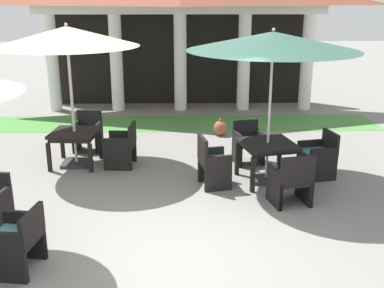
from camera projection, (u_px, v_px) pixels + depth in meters
name	position (u px, v px, depth m)	size (l,w,h in m)	color
ground_plane	(180.00, 251.00, 6.39)	(60.00, 60.00, 0.00)	gray
lawn_strip	(181.00, 123.00, 12.72)	(10.49, 1.69, 0.01)	#47843D
patio_chair_near_foreground_east	(17.00, 241.00, 5.84)	(0.63, 0.69, 0.82)	black
patio_table_mid_left	(75.00, 136.00, 9.45)	(0.96, 0.96, 0.71)	black
patio_umbrella_mid_left	(67.00, 37.00, 8.87)	(2.74, 2.74, 2.81)	#2D2D2D
patio_chair_mid_left_east	(122.00, 146.00, 9.46)	(0.61, 0.65, 0.87)	black
patio_chair_mid_left_north	(88.00, 132.00, 10.41)	(0.61, 0.56, 0.87)	black
patio_table_mid_right	(268.00, 148.00, 8.60)	(1.11, 1.11, 0.75)	black
patio_umbrella_mid_right	(273.00, 42.00, 8.03)	(2.99, 2.99, 2.78)	#2D2D2D
patio_chair_mid_right_west	(212.00, 164.00, 8.44)	(0.60, 0.65, 0.93)	black
patio_chair_mid_right_south	(291.00, 181.00, 7.71)	(0.70, 0.68, 0.90)	black
patio_chair_mid_right_north	(248.00, 143.00, 9.64)	(0.64, 0.60, 0.87)	black
patio_chair_mid_right_east	(319.00, 156.00, 8.90)	(0.67, 0.68, 0.87)	black
terracotta_urn	(220.00, 128.00, 11.57)	(0.32, 0.32, 0.45)	brown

